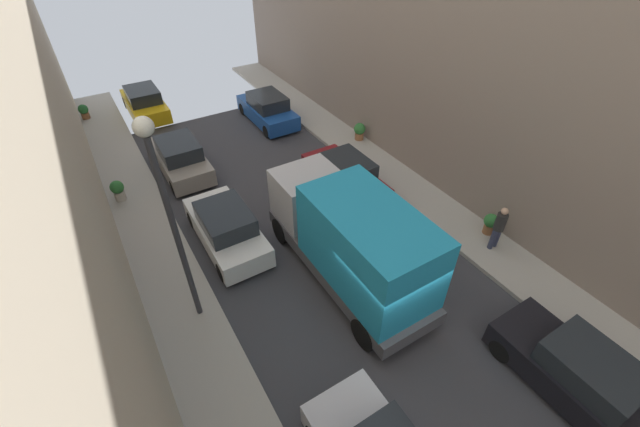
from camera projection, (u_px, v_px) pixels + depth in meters
name	position (u px, v px, depth m)	size (l,w,h in m)	color
ground	(387.00, 323.00, 11.94)	(32.00, 32.00, 0.00)	#38383D
sidewalk_left	(227.00, 411.00, 9.88)	(2.00, 44.00, 0.15)	#A8A399
sidewalk_right	(501.00, 258.00, 13.91)	(2.00, 44.00, 0.15)	#A8A399
parked_car_left_3	(226.00, 228.00, 14.12)	(1.78, 4.20, 1.57)	white
parked_car_left_4	(180.00, 158.00, 17.74)	(1.78, 4.20, 1.57)	gray
parked_car_left_5	(145.00, 103.00, 22.12)	(1.78, 4.20, 1.57)	gold
parked_car_right_1	(580.00, 376.00, 9.90)	(1.78, 4.20, 1.57)	black
parked_car_right_2	(345.00, 176.00, 16.64)	(1.78, 4.20, 1.57)	maroon
parked_car_right_3	(268.00, 110.00, 21.50)	(1.78, 4.20, 1.57)	#194799
delivery_truck	(351.00, 239.00, 12.13)	(2.26, 6.60, 3.38)	#4C4C51
pedestrian	(499.00, 227.00, 13.65)	(0.40, 0.36, 1.72)	#2D334C
potted_plant_0	(84.00, 111.00, 21.71)	(0.50, 0.50, 0.77)	brown
potted_plant_1	(490.00, 223.00, 14.51)	(0.51, 0.51, 0.82)	brown
potted_plant_2	(118.00, 190.00, 16.05)	(0.52, 0.52, 0.87)	#B2A899
potted_plant_5	(360.00, 131.00, 19.89)	(0.56, 0.56, 0.85)	brown
lamp_post	(167.00, 205.00, 9.48)	(0.44, 0.44, 6.31)	#333338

